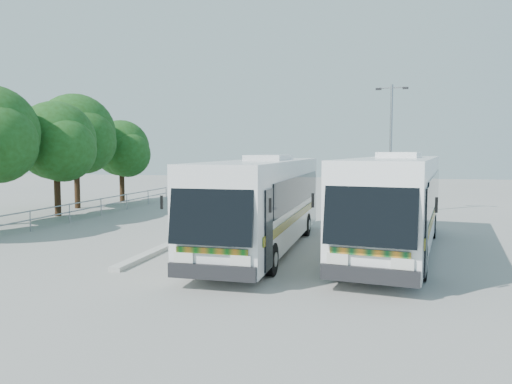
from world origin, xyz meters
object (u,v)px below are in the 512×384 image
(tree_far_c, at_px, (57,141))
(coach_main, at_px, (263,201))
(tree_far_e, at_px, (122,148))
(coach_adjacent, at_px, (396,201))
(tree_far_d, at_px, (77,133))
(lamppost, at_px, (391,143))

(tree_far_c, height_order, coach_main, tree_far_c)
(tree_far_e, distance_m, coach_adjacent, 23.48)
(tree_far_d, bearing_deg, coach_main, -34.87)
(tree_far_c, distance_m, coach_adjacent, 19.30)
(tree_far_e, distance_m, coach_main, 20.38)
(lamppost, bearing_deg, tree_far_d, -169.12)
(coach_main, height_order, coach_adjacent, coach_adjacent)
(tree_far_d, distance_m, tree_far_e, 4.65)
(lamppost, bearing_deg, tree_far_e, 177.42)
(tree_far_c, bearing_deg, coach_adjacent, -17.54)
(coach_adjacent, height_order, lamppost, lamppost)
(tree_far_d, bearing_deg, tree_far_e, 81.37)
(coach_adjacent, bearing_deg, lamppost, 97.63)
(coach_adjacent, xyz_separation_m, lamppost, (-0.01, 11.55, 2.27))
(tree_far_e, bearing_deg, coach_main, -46.48)
(tree_far_e, distance_m, lamppost, 18.91)
(coach_main, distance_m, lamppost, 13.39)
(tree_far_c, height_order, tree_far_e, tree_far_c)
(tree_far_c, distance_m, lamppost, 19.14)
(tree_far_c, xyz_separation_m, tree_far_d, (-1.19, 3.70, 0.56))
(tree_far_c, bearing_deg, tree_far_d, 107.83)
(tree_far_e, bearing_deg, coach_adjacent, -36.66)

